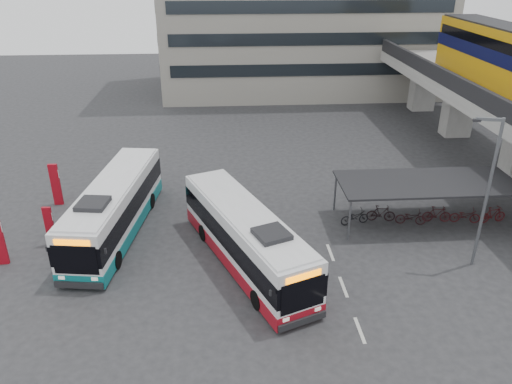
{
  "coord_description": "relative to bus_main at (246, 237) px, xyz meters",
  "views": [
    {
      "loc": [
        -2.9,
        -21.85,
        14.02
      ],
      "look_at": [
        -1.16,
        3.43,
        2.0
      ],
      "focal_mm": 35.0,
      "sensor_mm": 36.0,
      "label": 1
    }
  ],
  "objects": [
    {
      "name": "road_markings",
      "position": [
        4.46,
        -2.33,
        -1.49
      ],
      "size": [
        0.15,
        7.6,
        0.01
      ],
      "color": "beige",
      "rests_on": "ground"
    },
    {
      "name": "sign_totem_mid",
      "position": [
        -10.23,
        2.48,
        -0.33
      ],
      "size": [
        0.49,
        0.19,
        2.25
      ],
      "rotation": [
        0.0,
        0.0,
        -0.1
      ],
      "color": "#9D0916",
      "rests_on": "ground"
    },
    {
      "name": "bike_shelter",
      "position": [
        10.43,
        3.67,
        -0.05
      ],
      "size": [
        10.0,
        4.0,
        2.54
      ],
      "color": "#595B60",
      "rests_on": "ground"
    },
    {
      "name": "viaduct",
      "position": [
        18.96,
        12.07,
        4.74
      ],
      "size": [
        8.0,
        32.0,
        9.68
      ],
      "color": "gray",
      "rests_on": "ground"
    },
    {
      "name": "ground",
      "position": [
        1.96,
        0.67,
        -1.49
      ],
      "size": [
        120.0,
        120.0,
        0.0
      ],
      "primitive_type": "plane",
      "color": "#28282B",
      "rests_on": "ground"
    },
    {
      "name": "pedestrian",
      "position": [
        1.37,
        0.23,
        -0.7
      ],
      "size": [
        0.55,
        0.67,
        1.58
      ],
      "primitive_type": "imported",
      "rotation": [
        0.0,
        0.0,
        1.23
      ],
      "color": "black",
      "rests_on": "ground"
    },
    {
      "name": "bus_main",
      "position": [
        0.0,
        0.0,
        0.0
      ],
      "size": [
        6.32,
        10.95,
        3.21
      ],
      "rotation": [
        0.0,
        0.0,
        0.39
      ],
      "color": "white",
      "rests_on": "ground"
    },
    {
      "name": "bus_teal",
      "position": [
        -7.0,
        3.63,
        0.02
      ],
      "size": [
        3.87,
        11.27,
        3.27
      ],
      "rotation": [
        0.0,
        0.0,
        -0.14
      ],
      "color": "white",
      "rests_on": "ground"
    },
    {
      "name": "lamp_post",
      "position": [
        11.26,
        -0.84,
        2.84
      ],
      "size": [
        1.32,
        0.47,
        7.61
      ],
      "rotation": [
        0.0,
        0.0,
        -0.25
      ],
      "color": "#595B60",
      "rests_on": "ground"
    },
    {
      "name": "sign_totem_north",
      "position": [
        -11.29,
        7.39,
        -0.11
      ],
      "size": [
        0.58,
        0.19,
        2.69
      ],
      "rotation": [
        0.0,
        0.0,
        -0.03
      ],
      "color": "#9D0916",
      "rests_on": "ground"
    }
  ]
}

